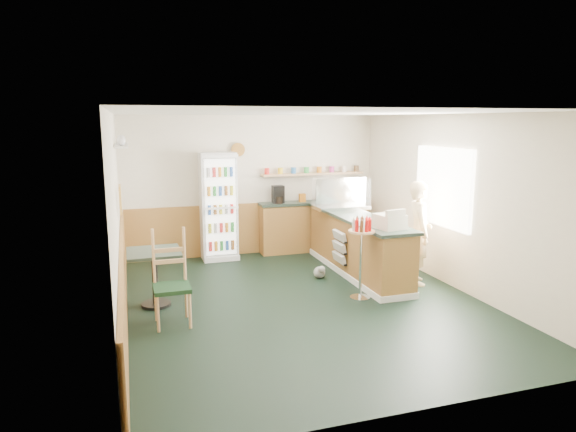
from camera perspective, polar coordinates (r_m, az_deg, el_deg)
name	(u,v)px	position (r m, az deg, el deg)	size (l,w,h in m)	color
ground	(303,302)	(7.57, 1.70, -9.51)	(6.00, 6.00, 0.00)	black
room_envelope	(274,192)	(7.81, -1.58, 2.66)	(5.04, 6.02, 2.72)	beige
service_counter	(357,247)	(8.88, 7.68, -3.45)	(0.68, 3.01, 1.01)	#A97A36
back_counter	(313,224)	(10.35, 2.82, -0.86)	(2.24, 0.42, 1.69)	#A97A36
drinks_fridge	(219,206)	(9.72, -7.72, 1.06)	(0.67, 0.55, 2.02)	silver
display_case	(341,194)	(9.37, 5.92, 2.46)	(0.97, 0.51, 0.55)	silver
cash_register	(390,221)	(7.79, 11.22, -0.59)	(0.37, 0.39, 0.21)	beige
shopkeeper	(419,233)	(8.44, 14.35, -1.82)	(0.56, 0.40, 1.67)	tan
condiment_stand	(361,244)	(7.55, 8.15, -3.10)	(0.38, 0.38, 1.20)	silver
newspaper_rack	(339,247)	(8.67, 5.73, -3.49)	(0.09, 0.47, 0.54)	black
cafe_table	(154,267)	(7.48, -14.62, -5.54)	(0.73, 0.73, 0.80)	black
cafe_chair	(171,274)	(6.83, -12.91, -6.33)	(0.46, 0.46, 1.24)	black
dog_doorstop	(320,272)	(8.61, 3.56, -6.22)	(0.20, 0.25, 0.24)	gray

